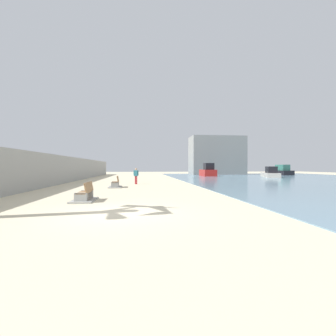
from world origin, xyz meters
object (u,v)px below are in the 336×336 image
(boat_far_right, at_px, (208,171))
(boat_mid_bay, at_px, (280,171))
(bench_near, at_px, (85,196))
(person_walking, at_px, (136,175))
(boat_outer, at_px, (270,173))
(bench_far, at_px, (116,185))

(boat_far_right, bearing_deg, boat_mid_bay, 15.45)
(bench_near, xyz_separation_m, boat_far_right, (15.38, 32.44, 0.69))
(person_walking, relative_size, boat_outer, 0.22)
(boat_mid_bay, bearing_deg, person_walking, -140.48)
(bench_near, bearing_deg, bench_far, 85.06)
(bench_near, height_order, boat_mid_bay, boat_mid_bay)
(person_walking, distance_m, boat_mid_bay, 38.98)
(person_walking, bearing_deg, boat_far_right, 57.14)
(bench_far, xyz_separation_m, boat_far_right, (14.64, 23.94, 0.69))
(boat_mid_bay, bearing_deg, boat_outer, -127.08)
(bench_far, bearing_deg, boat_far_right, 58.55)
(person_walking, height_order, boat_mid_bay, boat_mid_bay)
(person_walking, relative_size, boat_far_right, 0.32)
(boat_outer, height_order, boat_mid_bay, boat_mid_bay)
(person_walking, xyz_separation_m, boat_far_right, (12.97, 20.08, -0.03))
(person_walking, xyz_separation_m, boat_outer, (22.07, 14.22, -0.28))
(boat_far_right, xyz_separation_m, boat_mid_bay, (17.10, 4.73, -0.10))
(bench_far, xyz_separation_m, person_walking, (1.67, 3.86, 0.72))
(person_walking, bearing_deg, boat_outer, 32.79)
(bench_near, xyz_separation_m, boat_mid_bay, (32.47, 37.17, 0.59))
(bench_far, distance_m, boat_far_right, 28.07)
(person_walking, height_order, boat_far_right, boat_far_right)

